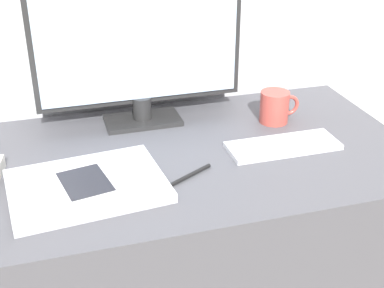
# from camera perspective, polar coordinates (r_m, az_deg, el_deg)

# --- Properties ---
(desk) EXTENTS (1.22, 0.61, 0.73)m
(desk) POSITION_cam_1_polar(r_m,az_deg,el_deg) (1.47, -3.02, -13.93)
(desk) COLOR #4C4C51
(desk) RESTS_ON ground_plane
(monitor) EXTENTS (0.53, 0.11, 0.48)m
(monitor) POSITION_cam_1_polar(r_m,az_deg,el_deg) (1.35, -5.61, 12.05)
(monitor) COLOR #262626
(monitor) RESTS_ON desk
(keyboard) EXTENTS (0.27, 0.10, 0.01)m
(keyboard) POSITION_cam_1_polar(r_m,az_deg,el_deg) (1.31, 9.70, -0.16)
(keyboard) COLOR silver
(keyboard) RESTS_ON desk
(laptop) EXTENTS (0.34, 0.26, 0.02)m
(laptop) POSITION_cam_1_polar(r_m,az_deg,el_deg) (1.15, -11.13, -4.39)
(laptop) COLOR #BCBCC1
(laptop) RESTS_ON desk
(ereader) EXTENTS (0.15, 0.19, 0.01)m
(ereader) POSITION_cam_1_polar(r_m,az_deg,el_deg) (1.13, -11.32, -4.15)
(ereader) COLOR white
(ereader) RESTS_ON laptop
(coffee_mug) EXTENTS (0.11, 0.08, 0.08)m
(coffee_mug) POSITION_cam_1_polar(r_m,az_deg,el_deg) (1.43, 8.87, 3.94)
(coffee_mug) COLOR #B7473D
(coffee_mug) RESTS_ON desk
(pen) EXTENTS (0.12, 0.07, 0.01)m
(pen) POSITION_cam_1_polar(r_m,az_deg,el_deg) (1.17, -0.46, -3.47)
(pen) COLOR black
(pen) RESTS_ON desk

